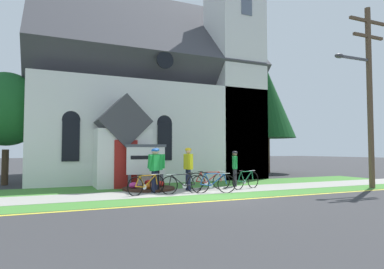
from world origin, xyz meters
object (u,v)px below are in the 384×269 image
Objects in this scene: bicycle_black at (208,181)px; cyclist_in_yellow_jersey at (235,166)px; bicycle_white at (213,183)px; cyclist_in_blue_jersey at (155,167)px; cyclist_in_green_jersey at (188,165)px; cyclist_in_white_jersey at (156,166)px; bicycle_orange at (246,180)px; utility_pole at (368,87)px; bicycle_blue at (146,185)px; yard_deciduous_tree at (7,109)px; church_sign at (146,161)px; roadside_conifer at (267,103)px; bicycle_yellow at (182,184)px.

bicycle_black is 1.04× the size of cyclist_in_yellow_jersey.
bicycle_white is 1.02× the size of cyclist_in_yellow_jersey.
cyclist_in_blue_jersey is 0.98× the size of cyclist_in_green_jersey.
cyclist_in_blue_jersey is at bearing -120.53° from cyclist_in_white_jersey.
utility_pole reaches higher than bicycle_orange.
cyclist_in_yellow_jersey reaches higher than bicycle_orange.
bicycle_blue is 10.61m from utility_pole.
cyclist_in_yellow_jersey is (4.02, 0.67, -0.07)m from cyclist_in_blue_jersey.
yard_deciduous_tree is at bearing 135.81° from cyclist_in_blue_jersey.
bicycle_orange reaches higher than bicycle_black.
bicycle_orange is at bearing -91.25° from cyclist_in_yellow_jersey.
cyclist_in_white_jersey reaches higher than cyclist_in_yellow_jersey.
cyclist_in_green_jersey is (-0.93, -0.00, 0.67)m from bicycle_black.
cyclist_in_white_jersey is at bearing 172.03° from bicycle_orange.
cyclist_in_yellow_jersey reaches higher than bicycle_white.
utility_pole is (9.10, -3.75, 3.27)m from church_sign.
bicycle_blue is 2.07m from cyclist_in_green_jersey.
cyclist_in_white_jersey reaches higher than bicycle_orange.
church_sign is 10.37m from utility_pole.
cyclist_in_blue_jersey is 8.40m from yard_deciduous_tree.
cyclist_in_blue_jersey is 0.99× the size of cyclist_in_white_jersey.
cyclist_in_blue_jersey is at bearing 176.15° from bicycle_orange.
bicycle_white is at bearing -135.82° from roadside_conifer.
cyclist_in_yellow_jersey is 6.88m from utility_pole.
bicycle_black is at bearing 1.99° from cyclist_in_blue_jersey.
bicycle_orange is 11.80m from yard_deciduous_tree.
yard_deciduous_tree is (-6.63, 6.22, 3.26)m from bicycle_yellow.
cyclist_in_white_jersey is (-2.23, 0.19, 0.66)m from bicycle_black.
bicycle_blue is at bearing -170.01° from bicycle_black.
bicycle_black is at bearing 167.69° from bicycle_orange.
cyclist_in_green_jersey is at bearing -179.83° from bicycle_black.
bicycle_blue is 0.30× the size of yard_deciduous_tree.
bicycle_blue is (-2.82, -0.50, -0.01)m from bicycle_black.
cyclist_in_white_jersey is at bearing 48.95° from bicycle_blue.
cyclist_in_yellow_jersey is 0.92× the size of cyclist_in_green_jersey.
bicycle_orange is (1.62, -0.35, 0.00)m from bicycle_black.
bicycle_yellow is at bearing -153.37° from bicycle_black.
cyclist_in_blue_jersey is at bearing 144.02° from bicycle_yellow.
cyclist_in_green_jersey reaches higher than cyclist_in_yellow_jersey.
bicycle_white is 10.69m from yard_deciduous_tree.
bicycle_black is at bearing 161.24° from utility_pole.
yard_deciduous_tree is (-5.29, 5.98, 3.26)m from bicycle_blue.
yard_deciduous_tree is at bearing 138.01° from cyclist_in_white_jersey.
bicycle_yellow is 1.37m from cyclist_in_white_jersey.
church_sign is 1.09× the size of cyclist_in_green_jersey.
cyclist_in_white_jersey is at bearing 175.23° from bicycle_black.
church_sign is 1.13× the size of bicycle_black.
church_sign is 1.18× the size of bicycle_blue.
yard_deciduous_tree is (-8.11, 5.48, 3.25)m from bicycle_black.
cyclist_in_white_jersey is at bearing 171.74° from cyclist_in_green_jersey.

